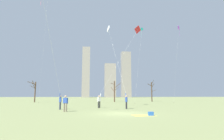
{
  "coord_description": "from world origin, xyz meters",
  "views": [
    {
      "loc": [
        -2.85,
        -16.49,
        1.6
      ],
      "look_at": [
        0.0,
        6.0,
        4.81
      ],
      "focal_mm": 29.06,
      "sensor_mm": 36.0,
      "label": 1
    }
  ],
  "objects_px": {
    "distant_kite_drifting_left_purple": "(178,34)",
    "bare_tree_left_of_center": "(152,91)",
    "kite_flyer_far_back_pink": "(56,79)",
    "bare_tree_far_right_edge": "(115,91)",
    "kite_flyer_midfield_right_red": "(112,77)",
    "picnic_spot": "(148,114)",
    "kite_flyer_foreground_right_white": "(122,85)",
    "distant_kite_high_overhead_teal": "(141,37)",
    "bare_tree_rightmost": "(35,90)",
    "bystander_watching_nearby": "(65,103)"
  },
  "relations": [
    {
      "from": "distant_kite_drifting_left_purple",
      "to": "bare_tree_rightmost",
      "type": "distance_m",
      "value": 35.99
    },
    {
      "from": "kite_flyer_foreground_right_white",
      "to": "bare_tree_far_right_edge",
      "type": "xyz_separation_m",
      "value": [
        2.36,
        23.89,
        -0.04
      ]
    },
    {
      "from": "distant_kite_drifting_left_purple",
      "to": "kite_flyer_far_back_pink",
      "type": "bearing_deg",
      "value": -144.47
    },
    {
      "from": "kite_flyer_foreground_right_white",
      "to": "kite_flyer_far_back_pink",
      "type": "height_order",
      "value": "kite_flyer_far_back_pink"
    },
    {
      "from": "bare_tree_rightmost",
      "to": "kite_flyer_far_back_pink",
      "type": "bearing_deg",
      "value": -69.73
    },
    {
      "from": "kite_flyer_foreground_right_white",
      "to": "bare_tree_rightmost",
      "type": "relative_size",
      "value": 2.33
    },
    {
      "from": "bare_tree_left_of_center",
      "to": "bare_tree_far_right_edge",
      "type": "xyz_separation_m",
      "value": [
        -10.35,
        -1.18,
        0.02
      ]
    },
    {
      "from": "bystander_watching_nearby",
      "to": "picnic_spot",
      "type": "xyz_separation_m",
      "value": [
        7.06,
        -4.36,
        -0.81
      ]
    },
    {
      "from": "kite_flyer_far_back_pink",
      "to": "bare_tree_rightmost",
      "type": "bearing_deg",
      "value": 110.27
    },
    {
      "from": "kite_flyer_far_back_pink",
      "to": "bare_tree_far_right_edge",
      "type": "relative_size",
      "value": 2.31
    },
    {
      "from": "distant_kite_high_overhead_teal",
      "to": "kite_flyer_foreground_right_white",
      "type": "bearing_deg",
      "value": -115.01
    },
    {
      "from": "kite_flyer_foreground_right_white",
      "to": "bare_tree_rightmost",
      "type": "height_order",
      "value": "kite_flyer_foreground_right_white"
    },
    {
      "from": "kite_flyer_foreground_right_white",
      "to": "bare_tree_left_of_center",
      "type": "bearing_deg",
      "value": 63.12
    },
    {
      "from": "kite_flyer_midfield_right_red",
      "to": "bare_tree_left_of_center",
      "type": "height_order",
      "value": "kite_flyer_midfield_right_red"
    },
    {
      "from": "kite_flyer_midfield_right_red",
      "to": "bare_tree_far_right_edge",
      "type": "xyz_separation_m",
      "value": [
        3.27,
        20.57,
        -1.43
      ]
    },
    {
      "from": "kite_flyer_far_back_pink",
      "to": "bystander_watching_nearby",
      "type": "bearing_deg",
      "value": -49.7
    },
    {
      "from": "bystander_watching_nearby",
      "to": "bare_tree_rightmost",
      "type": "bearing_deg",
      "value": 111.57
    },
    {
      "from": "kite_flyer_far_back_pink",
      "to": "picnic_spot",
      "type": "xyz_separation_m",
      "value": [
        8.3,
        -5.82,
        -3.33
      ]
    },
    {
      "from": "kite_flyer_midfield_right_red",
      "to": "bare_tree_rightmost",
      "type": "xyz_separation_m",
      "value": [
        -16.23,
        19.97,
        -1.43
      ]
    },
    {
      "from": "distant_kite_high_overhead_teal",
      "to": "bare_tree_left_of_center",
      "type": "bearing_deg",
      "value": 60.37
    },
    {
      "from": "distant_kite_high_overhead_teal",
      "to": "distant_kite_drifting_left_purple",
      "type": "bearing_deg",
      "value": -5.37
    },
    {
      "from": "kite_flyer_foreground_right_white",
      "to": "bystander_watching_nearby",
      "type": "height_order",
      "value": "kite_flyer_foreground_right_white"
    },
    {
      "from": "distant_kite_drifting_left_purple",
      "to": "bare_tree_left_of_center",
      "type": "distance_m",
      "value": 16.59
    },
    {
      "from": "kite_flyer_foreground_right_white",
      "to": "distant_kite_high_overhead_teal",
      "type": "xyz_separation_m",
      "value": [
        7.07,
        15.15,
        11.6
      ]
    },
    {
      "from": "picnic_spot",
      "to": "distant_kite_high_overhead_teal",
      "type": "bearing_deg",
      "value": 74.34
    },
    {
      "from": "kite_flyer_midfield_right_red",
      "to": "picnic_spot",
      "type": "distance_m",
      "value": 12.17
    },
    {
      "from": "kite_flyer_foreground_right_white",
      "to": "picnic_spot",
      "type": "distance_m",
      "value": 8.5
    },
    {
      "from": "kite_flyer_far_back_pink",
      "to": "bystander_watching_nearby",
      "type": "xyz_separation_m",
      "value": [
        1.24,
        -1.46,
        -2.52
      ]
    },
    {
      "from": "kite_flyer_foreground_right_white",
      "to": "bare_tree_far_right_edge",
      "type": "height_order",
      "value": "kite_flyer_foreground_right_white"
    },
    {
      "from": "bare_tree_left_of_center",
      "to": "bystander_watching_nearby",
      "type": "bearing_deg",
      "value": -123.76
    },
    {
      "from": "bystander_watching_nearby",
      "to": "distant_kite_high_overhead_teal",
      "type": "bearing_deg",
      "value": 54.21
    },
    {
      "from": "picnic_spot",
      "to": "kite_flyer_far_back_pink",
      "type": "bearing_deg",
      "value": 144.96
    },
    {
      "from": "bare_tree_far_right_edge",
      "to": "kite_flyer_far_back_pink",
      "type": "bearing_deg",
      "value": -111.14
    },
    {
      "from": "kite_flyer_foreground_right_white",
      "to": "kite_flyer_far_back_pink",
      "type": "relative_size",
      "value": 0.98
    },
    {
      "from": "bare_tree_far_right_edge",
      "to": "bare_tree_rightmost",
      "type": "bearing_deg",
      "value": -178.25
    },
    {
      "from": "distant_kite_drifting_left_purple",
      "to": "picnic_spot",
      "type": "bearing_deg",
      "value": -123.64
    },
    {
      "from": "kite_flyer_midfield_right_red",
      "to": "bare_tree_rightmost",
      "type": "distance_m",
      "value": 25.78
    },
    {
      "from": "bare_tree_far_right_edge",
      "to": "kite_flyer_midfield_right_red",
      "type": "bearing_deg",
      "value": -99.03
    },
    {
      "from": "kite_flyer_midfield_right_red",
      "to": "picnic_spot",
      "type": "xyz_separation_m",
      "value": [
        1.48,
        -11.34,
        -4.17
      ]
    },
    {
      "from": "distant_kite_drifting_left_purple",
      "to": "bare_tree_rightmost",
      "type": "xyz_separation_m",
      "value": [
        -32.6,
        8.94,
        -12.36
      ]
    },
    {
      "from": "distant_kite_drifting_left_purple",
      "to": "bare_tree_left_of_center",
      "type": "bearing_deg",
      "value": 104.4
    },
    {
      "from": "distant_kite_high_overhead_teal",
      "to": "picnic_spot",
      "type": "xyz_separation_m",
      "value": [
        -6.49,
        -23.16,
        -14.38
      ]
    },
    {
      "from": "kite_flyer_midfield_right_red",
      "to": "bystander_watching_nearby",
      "type": "height_order",
      "value": "kite_flyer_midfield_right_red"
    },
    {
      "from": "bystander_watching_nearby",
      "to": "bare_tree_rightmost",
      "type": "height_order",
      "value": "bare_tree_rightmost"
    },
    {
      "from": "kite_flyer_foreground_right_white",
      "to": "distant_kite_high_overhead_teal",
      "type": "bearing_deg",
      "value": 64.99
    },
    {
      "from": "bare_tree_rightmost",
      "to": "distant_kite_drifting_left_purple",
      "type": "bearing_deg",
      "value": -15.33
    },
    {
      "from": "kite_flyer_far_back_pink",
      "to": "distant_kite_drifting_left_purple",
      "type": "distance_m",
      "value": 30.83
    },
    {
      "from": "distant_kite_high_overhead_teal",
      "to": "distant_kite_drifting_left_purple",
      "type": "distance_m",
      "value": 8.46
    },
    {
      "from": "kite_flyer_foreground_right_white",
      "to": "distant_kite_drifting_left_purple",
      "type": "xyz_separation_m",
      "value": [
        15.46,
        14.36,
        12.32
      ]
    },
    {
      "from": "kite_flyer_foreground_right_white",
      "to": "kite_flyer_midfield_right_red",
      "type": "xyz_separation_m",
      "value": [
        -0.91,
        3.32,
        1.39
      ]
    }
  ]
}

